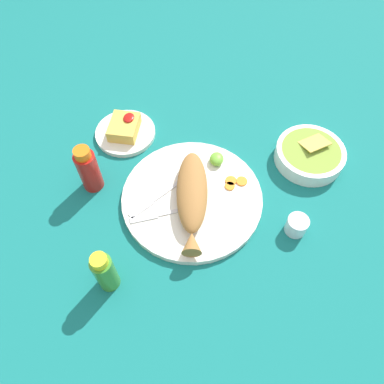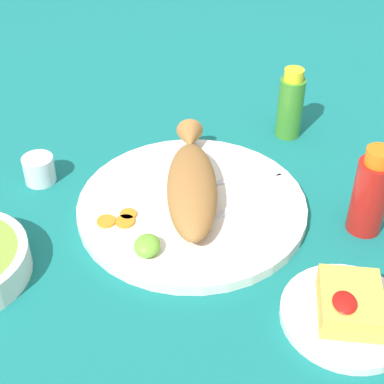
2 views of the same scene
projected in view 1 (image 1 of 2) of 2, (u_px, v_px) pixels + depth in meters
name	position (u px, v px, depth m)	size (l,w,h in m)	color
ground_plane	(192.00, 200.00, 0.99)	(4.00, 4.00, 0.00)	#146B66
main_plate	(192.00, 198.00, 0.98)	(0.37, 0.37, 0.02)	white
fried_fish	(192.00, 196.00, 0.94)	(0.30, 0.11, 0.05)	#996633
fork_near	(161.00, 214.00, 0.94)	(0.08, 0.18, 0.00)	silver
fork_far	(155.00, 199.00, 0.96)	(0.15, 0.13, 0.00)	silver
carrot_slice_near	(242.00, 181.00, 0.99)	(0.03, 0.03, 0.00)	orange
carrot_slice_mid	(230.00, 186.00, 0.99)	(0.03, 0.03, 0.00)	orange
carrot_slice_far	(231.00, 181.00, 0.99)	(0.03, 0.03, 0.00)	orange
lime_wedge_main	(217.00, 159.00, 1.02)	(0.04, 0.04, 0.02)	#6BB233
hot_sauce_bottle_red	(88.00, 170.00, 0.96)	(0.05, 0.05, 0.15)	#B21914
hot_sauce_bottle_green	(105.00, 272.00, 0.81)	(0.05, 0.05, 0.14)	#3D8428
salt_cup	(296.00, 226.00, 0.92)	(0.05, 0.05, 0.05)	silver
side_plate_fries	(125.00, 133.00, 1.10)	(0.18, 0.18, 0.01)	white
fries_pile	(124.00, 127.00, 1.08)	(0.10, 0.08, 0.04)	gold
guacamole_bowl	(310.00, 154.00, 1.04)	(0.19, 0.19, 0.06)	white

